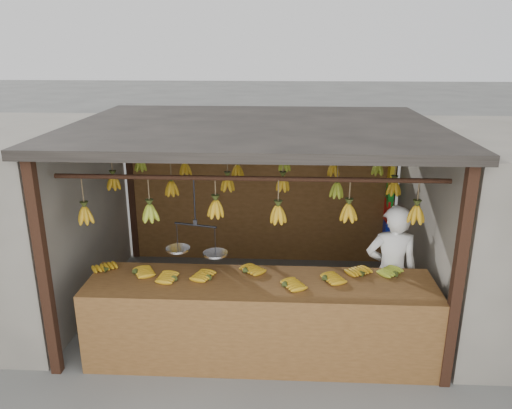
{
  "coord_description": "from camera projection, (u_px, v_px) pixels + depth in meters",
  "views": [
    {
      "loc": [
        0.32,
        -5.84,
        3.31
      ],
      "look_at": [
        0.0,
        0.3,
        1.3
      ],
      "focal_mm": 35.0,
      "sensor_mm": 36.0,
      "label": 1
    }
  ],
  "objects": [
    {
      "name": "ground",
      "position": [
        255.0,
        305.0,
        6.59
      ],
      "size": [
        80.0,
        80.0,
        0.0
      ],
      "primitive_type": "plane",
      "color": "#5B5B57"
    },
    {
      "name": "hanging_bananas",
      "position": [
        254.0,
        187.0,
        6.08
      ],
      "size": [
        3.59,
        2.26,
        0.38
      ],
      "color": "#BC8714",
      "rests_on": "ground"
    },
    {
      "name": "vendor",
      "position": [
        391.0,
        272.0,
        5.69
      ],
      "size": [
        0.59,
        0.39,
        1.61
      ],
      "primitive_type": "imported",
      "rotation": [
        0.0,
        0.0,
        3.14
      ],
      "color": "white",
      "rests_on": "ground"
    },
    {
      "name": "counter",
      "position": [
        259.0,
        303.0,
        5.19
      ],
      "size": [
        3.68,
        0.84,
        0.96
      ],
      "color": "brown",
      "rests_on": "ground"
    },
    {
      "name": "bag_bundles",
      "position": [
        389.0,
        203.0,
        7.46
      ],
      "size": [
        0.08,
        0.26,
        1.23
      ],
      "color": "yellow",
      "rests_on": "ground"
    },
    {
      "name": "balance_scale",
      "position": [
        196.0,
        247.0,
        5.28
      ],
      "size": [
        0.67,
        0.35,
        0.82
      ],
      "color": "black",
      "rests_on": "ground"
    },
    {
      "name": "stall",
      "position": [
        256.0,
        153.0,
        6.29
      ],
      "size": [
        4.3,
        3.3,
        2.4
      ],
      "color": "black",
      "rests_on": "ground"
    }
  ]
}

